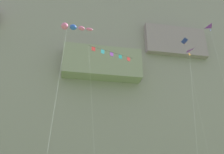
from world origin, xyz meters
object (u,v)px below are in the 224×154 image
kite_banner_front_field (111,58)px  kite_windsock_upper_mid (72,28)px  kite_delta_low_left (188,62)px  kite_delta_high_center (213,35)px  kite_diamond_upper_right (186,50)px

kite_banner_front_field → kite_windsock_upper_mid: bearing=-111.5°
kite_delta_low_left → kite_banner_front_field: bearing=132.5°
kite_delta_high_center → kite_windsock_upper_mid: bearing=-143.2°
kite_delta_high_center → kite_diamond_upper_right: size_ratio=0.96×
kite_banner_front_field → kite_windsock_upper_mid: 16.00m
kite_diamond_upper_right → kite_delta_low_left: bearing=-119.8°
kite_windsock_upper_mid → kite_delta_low_left: (12.63, 6.05, 1.58)m
kite_delta_high_center → kite_delta_low_left: bearing=-135.3°
kite_delta_low_left → kite_delta_high_center: bearing=44.7°
kite_windsock_upper_mid → kite_banner_front_field: bearing=68.5°
kite_windsock_upper_mid → kite_diamond_upper_right: kite_diamond_upper_right is taller
kite_banner_front_field → kite_windsock_upper_mid: kite_banner_front_field is taller
kite_banner_front_field → kite_diamond_upper_right: 24.05m
kite_delta_low_left → kite_delta_high_center: size_ratio=0.53×
kite_delta_low_left → kite_windsock_upper_mid: bearing=-154.4°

